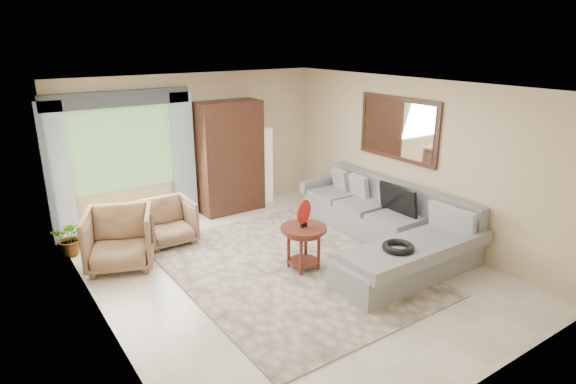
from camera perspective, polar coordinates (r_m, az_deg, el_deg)
ground at (r=7.02m, az=-0.07°, el=-9.27°), size 6.00×6.00×0.00m
area_rug at (r=7.07m, az=-0.03°, el=-8.98°), size 3.01×4.01×0.02m
sectional_sofa at (r=7.84m, az=11.52°, el=-4.35°), size 2.30×3.46×0.90m
tv_screen at (r=7.90m, az=12.90°, el=-0.90°), size 0.14×0.74×0.48m
garden_hose at (r=6.60m, az=12.92°, el=-6.36°), size 0.43×0.43×0.09m
coffee_table at (r=6.91m, az=1.85°, el=-6.57°), size 0.66×0.66×0.66m
red_disc at (r=6.70m, az=1.90°, el=-2.34°), size 0.32×0.15×0.34m
armchair_left at (r=7.39m, az=-19.33°, el=-5.25°), size 1.19×1.21×0.85m
armchair_right at (r=8.01m, az=-14.02°, el=-3.46°), size 0.79×0.81×0.72m
potted_plant at (r=8.11m, az=-24.37°, el=-4.93°), size 0.64×0.60×0.56m
armoire at (r=9.12m, az=-6.91°, el=4.13°), size 1.20×0.55×2.10m
floor_lamp at (r=9.63m, az=-2.79°, el=3.13°), size 0.24×0.24×1.50m
window at (r=8.60m, az=-19.09°, el=4.81°), size 1.80×0.04×1.40m
curtain_left at (r=8.37m, az=-25.63°, el=1.89°), size 0.40×0.08×2.30m
curtain_right at (r=8.90m, az=-12.27°, el=4.15°), size 0.40×0.08×2.30m
valance at (r=8.39m, az=-19.55°, el=10.37°), size 2.40×0.12×0.26m
wall_mirror at (r=8.26m, az=12.86°, el=7.32°), size 0.05×1.70×1.05m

